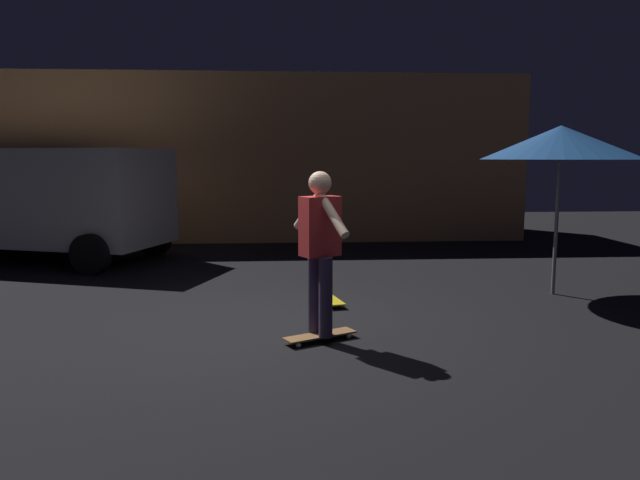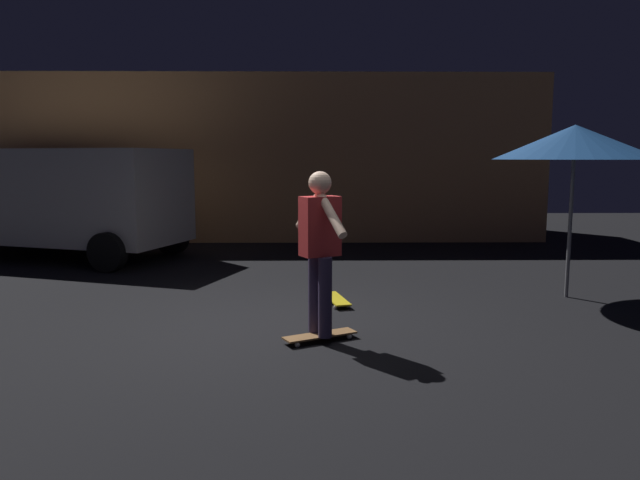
# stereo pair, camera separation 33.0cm
# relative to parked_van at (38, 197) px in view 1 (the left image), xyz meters

# --- Properties ---
(ground_plane) EXTENTS (28.00, 28.00, 0.00)m
(ground_plane) POSITION_rel_parked_van_xyz_m (4.34, -4.94, -1.16)
(ground_plane) COLOR black
(low_building) EXTENTS (13.79, 3.23, 3.70)m
(low_building) POSITION_rel_parked_van_xyz_m (3.05, 3.54, 0.69)
(low_building) COLOR tan
(low_building) RESTS_ON ground_plane
(parked_van) EXTENTS (4.97, 3.41, 2.03)m
(parked_van) POSITION_rel_parked_van_xyz_m (0.00, 0.00, 0.00)
(parked_van) COLOR silver
(parked_van) RESTS_ON ground_plane
(patio_umbrella) EXTENTS (2.10, 2.10, 2.30)m
(patio_umbrella) POSITION_rel_parked_van_xyz_m (8.17, -3.41, 0.91)
(patio_umbrella) COLOR slate
(patio_umbrella) RESTS_ON ground_plane
(skateboard_ridden) EXTENTS (0.79, 0.53, 0.07)m
(skateboard_ridden) POSITION_rel_parked_van_xyz_m (4.80, -5.36, -1.11)
(skateboard_ridden) COLOR olive
(skateboard_ridden) RESTS_ON ground_plane
(skateboard_spare) EXTENTS (0.37, 0.80, 0.07)m
(skateboard_spare) POSITION_rel_parked_van_xyz_m (5.03, -3.72, -1.11)
(skateboard_spare) COLOR gold
(skateboard_spare) RESTS_ON ground_plane
(skater) EXTENTS (0.53, 0.91, 1.67)m
(skater) POSITION_rel_parked_van_xyz_m (4.80, -5.36, -0.12)
(skater) COLOR #382D4C
(skater) RESTS_ON skateboard_ridden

